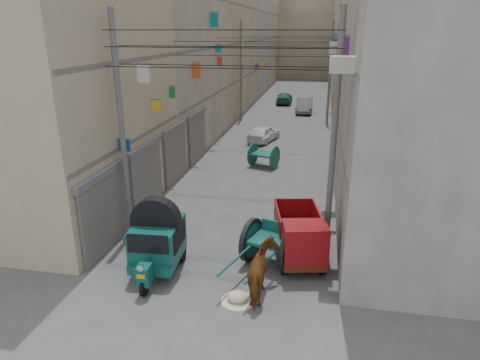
% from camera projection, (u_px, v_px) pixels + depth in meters
% --- Properties ---
extents(building_row_left, '(8.00, 62.00, 14.00)m').
position_uv_depth(building_row_left, '(208.00, 39.00, 40.82)').
color(building_row_left, tan).
rests_on(building_row_left, ground).
extents(building_row_right, '(8.00, 62.00, 14.00)m').
position_uv_depth(building_row_right, '(382.00, 40.00, 37.95)').
color(building_row_right, '#A8A39E').
rests_on(building_row_right, ground).
extents(end_cap_building, '(22.00, 10.00, 13.00)m').
position_uv_depth(end_cap_building, '(307.00, 35.00, 68.88)').
color(end_cap_building, '#B2A78C').
rests_on(end_cap_building, ground).
extents(shutters_left, '(0.18, 14.40, 2.88)m').
position_uv_depth(shutters_left, '(163.00, 163.00, 19.75)').
color(shutters_left, '#4F4E54').
rests_on(shutters_left, ground).
extents(signboards, '(8.22, 40.52, 5.67)m').
position_uv_depth(signboards, '(275.00, 90.00, 28.85)').
color(signboards, red).
rests_on(signboards, ground).
extents(ac_units, '(0.70, 6.55, 3.35)m').
position_uv_depth(ac_units, '(342.00, 26.00, 13.91)').
color(ac_units, beige).
rests_on(ac_units, ground).
extents(utility_poles, '(7.40, 22.20, 8.00)m').
position_uv_depth(utility_poles, '(267.00, 91.00, 24.35)').
color(utility_poles, slate).
rests_on(utility_poles, ground).
extents(overhead_cables, '(7.40, 22.52, 1.12)m').
position_uv_depth(overhead_cables, '(261.00, 41.00, 21.02)').
color(overhead_cables, black).
rests_on(overhead_cables, ground).
extents(auto_rickshaw, '(1.67, 2.75, 1.90)m').
position_uv_depth(auto_rickshaw, '(157.00, 239.00, 13.38)').
color(auto_rickshaw, black).
rests_on(auto_rickshaw, ground).
extents(tonga_cart, '(2.18, 3.50, 1.48)m').
position_uv_depth(tonga_cart, '(270.00, 244.00, 13.80)').
color(tonga_cart, black).
rests_on(tonga_cart, ground).
extents(mini_truck, '(1.98, 3.30, 1.73)m').
position_uv_depth(mini_truck, '(301.00, 241.00, 13.90)').
color(mini_truck, black).
rests_on(mini_truck, ground).
extents(second_cart, '(1.77, 1.66, 1.27)m').
position_uv_depth(second_cart, '(264.00, 155.00, 23.86)').
color(second_cart, '#12514B').
rests_on(second_cart, ground).
extents(feed_sack, '(0.61, 0.48, 0.30)m').
position_uv_depth(feed_sack, '(238.00, 297.00, 12.13)').
color(feed_sack, beige).
rests_on(feed_sack, ground).
extents(horse, '(0.98, 1.91, 1.57)m').
position_uv_depth(horse, '(263.00, 273.00, 12.13)').
color(horse, brown).
rests_on(horse, ground).
extents(distant_car_white, '(2.18, 3.54, 1.12)m').
position_uv_depth(distant_car_white, '(264.00, 133.00, 29.39)').
color(distant_car_white, silver).
rests_on(distant_car_white, ground).
extents(distant_car_grey, '(1.42, 4.04, 1.33)m').
position_uv_depth(distant_car_grey, '(304.00, 105.00, 39.61)').
color(distant_car_grey, '#5B615F').
rests_on(distant_car_grey, ground).
extents(distant_car_green, '(1.66, 3.86, 1.11)m').
position_uv_depth(distant_car_green, '(284.00, 98.00, 44.47)').
color(distant_car_green, '#205E4C').
rests_on(distant_car_green, ground).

